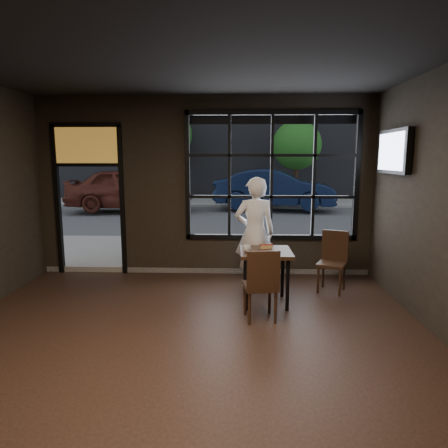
{
  "coord_description": "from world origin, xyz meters",
  "views": [
    {
      "loc": [
        0.61,
        -3.66,
        2.13
      ],
      "look_at": [
        0.4,
        2.2,
        1.15
      ],
      "focal_mm": 32.0,
      "sensor_mm": 36.0,
      "label": 1
    }
  ],
  "objects_px": {
    "chair_near": "(260,284)",
    "man": "(255,233)",
    "navy_car": "(275,189)",
    "cafe_table": "(265,277)"
  },
  "relations": [
    {
      "from": "chair_near",
      "to": "man",
      "type": "bearing_deg",
      "value": -97.64
    },
    {
      "from": "man",
      "to": "navy_car",
      "type": "xyz_separation_m",
      "value": [
        1.19,
        9.67,
        -0.03
      ]
    },
    {
      "from": "chair_near",
      "to": "navy_car",
      "type": "bearing_deg",
      "value": -104.6
    },
    {
      "from": "man",
      "to": "navy_car",
      "type": "bearing_deg",
      "value": -103.33
    },
    {
      "from": "man",
      "to": "navy_car",
      "type": "distance_m",
      "value": 9.74
    },
    {
      "from": "chair_near",
      "to": "man",
      "type": "height_order",
      "value": "man"
    },
    {
      "from": "chair_near",
      "to": "navy_car",
      "type": "xyz_separation_m",
      "value": [
        1.16,
        11.03,
        0.4
      ]
    },
    {
      "from": "chair_near",
      "to": "cafe_table",
      "type": "bearing_deg",
      "value": -108.95
    },
    {
      "from": "cafe_table",
      "to": "navy_car",
      "type": "distance_m",
      "value": 10.51
    },
    {
      "from": "cafe_table",
      "to": "chair_near",
      "type": "bearing_deg",
      "value": -101.12
    }
  ]
}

